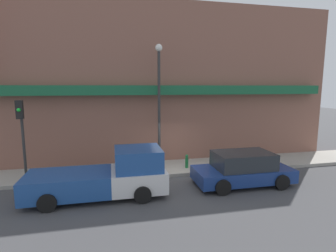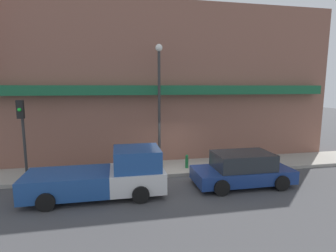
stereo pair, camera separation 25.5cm
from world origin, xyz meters
The scene contains 8 objects.
ground_plane centered at (0.00, 0.00, 0.00)m, with size 80.00×80.00×0.00m, color #424244.
sidewalk centered at (0.00, 1.20, 0.09)m, with size 36.00×2.41×0.17m.
building centered at (-0.02, 3.88, 4.47)m, with size 19.80×3.80×11.42m.
pickup_truck centered at (-3.35, -1.53, 0.82)m, with size 5.39×2.14×1.89m.
parked_car centered at (2.53, -1.53, 0.71)m, with size 4.33×2.05×1.48m.
fire_hydrant centered at (0.62, 0.81, 0.52)m, with size 0.16×0.16×0.70m.
street_lamp centered at (-0.72, 1.34, 4.02)m, with size 0.36×0.36×6.25m.
traffic_light centered at (-6.97, 0.57, 2.65)m, with size 0.28×0.42×3.59m.
Camera 1 is at (-3.11, -11.80, 4.35)m, focal length 28.00 mm.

